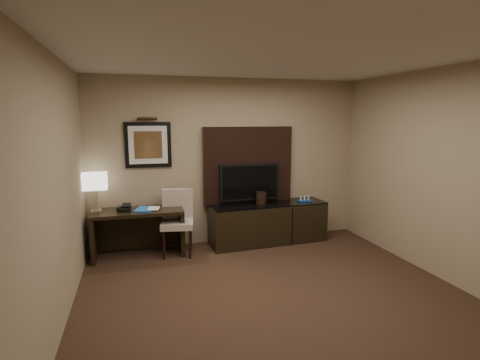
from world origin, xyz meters
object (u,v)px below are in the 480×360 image
object	(u,v)px
desk_phone	(124,208)
minibar_tray	(305,199)
desk_chair	(177,223)
ice_bucket	(261,198)
desk	(139,233)
tv	(250,182)
table_lamp	(95,192)
credenza	(268,223)

from	to	relation	value
desk_phone	minibar_tray	bearing A→B (deg)	9.47
desk_chair	ice_bucket	distance (m)	1.43
desk	tv	bearing A→B (deg)	7.02
desk	desk_chair	bearing A→B (deg)	-10.18
desk	desk_chair	distance (m)	0.60
minibar_tray	desk_chair	bearing A→B (deg)	-176.22
desk	table_lamp	bearing A→B (deg)	171.25
desk	tv	xyz separation A→B (m)	(1.80, 0.19, 0.67)
tv	table_lamp	bearing A→B (deg)	-177.86
desk_chair	table_lamp	size ratio (longest dim) A/B	1.69
tv	credenza	bearing A→B (deg)	-26.39
desk_chair	table_lamp	world-z (taller)	table_lamp
desk_chair	minibar_tray	distance (m)	2.17
minibar_tray	desk	bearing A→B (deg)	-179.36
credenza	tv	distance (m)	0.75
credenza	minibar_tray	bearing A→B (deg)	-4.64
credenza	desk_chair	xyz separation A→B (m)	(-1.51, -0.16, 0.16)
ice_bucket	minibar_tray	world-z (taller)	ice_bucket
tv	desk	bearing A→B (deg)	-173.97
credenza	ice_bucket	world-z (taller)	ice_bucket
minibar_tray	credenza	bearing A→B (deg)	178.25
credenza	desk_chair	bearing A→B (deg)	-176.77
ice_bucket	desk_chair	bearing A→B (deg)	-172.58
desk_chair	minibar_tray	xyz separation A→B (m)	(2.16, 0.14, 0.22)
desk_phone	table_lamp	bearing A→B (deg)	169.63
desk_chair	table_lamp	xyz separation A→B (m)	(-1.15, 0.21, 0.51)
desk_chair	table_lamp	distance (m)	1.28
desk	credenza	world-z (taller)	desk
desk_chair	desk_phone	world-z (taller)	desk_chair
tv	minibar_tray	world-z (taller)	tv
credenza	table_lamp	size ratio (longest dim) A/B	3.34
desk	table_lamp	distance (m)	0.88
tv	minibar_tray	bearing A→B (deg)	-9.79
credenza	minibar_tray	xyz separation A→B (m)	(0.64, -0.02, 0.37)
credenza	desk_phone	world-z (taller)	desk_phone
credenza	tv	xyz separation A→B (m)	(-0.28, 0.14, 0.69)
desk	desk_phone	size ratio (longest dim) A/B	7.34
desk_phone	ice_bucket	bearing A→B (deg)	10.95
tv	desk_phone	bearing A→B (deg)	-173.56
tv	desk_chair	world-z (taller)	tv
tv	desk_phone	xyz separation A→B (m)	(-1.99, -0.22, -0.27)
desk_phone	credenza	bearing A→B (deg)	10.33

